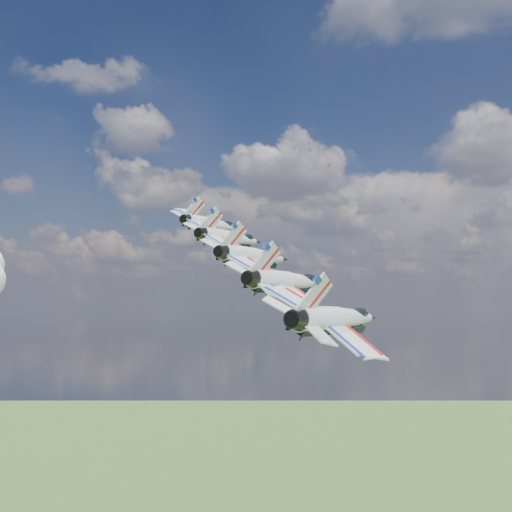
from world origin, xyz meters
The scene contains 5 objects.
jet_0 centered at (2.66, 12.77, 153.77)m, with size 10.28×15.22×4.55m, color white, non-canonical shape.
jet_1 centered at (12.08, 4.43, 150.22)m, with size 10.28×15.22×4.55m, color silver, non-canonical shape.
jet_2 centered at (21.51, -3.92, 146.67)m, with size 10.28×15.22×4.55m, color white, non-canonical shape.
jet_3 centered at (30.94, -12.26, 143.13)m, with size 10.28×15.22×4.55m, color white, non-canonical shape.
jet_4 centered at (40.37, -20.60, 139.58)m, with size 10.28×15.22×4.55m, color silver, non-canonical shape.
Camera 1 is at (63.00, -67.58, 140.19)m, focal length 45.00 mm.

